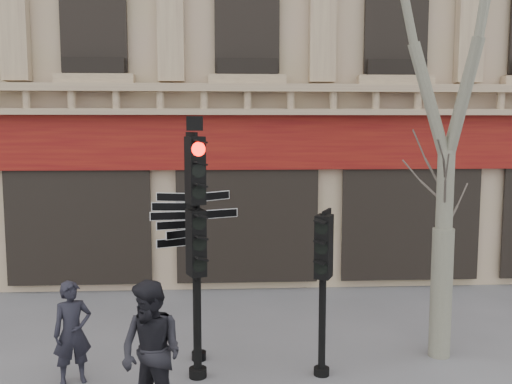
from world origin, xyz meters
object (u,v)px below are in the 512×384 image
pedestrian_a (72,333)px  fingerpost (197,220)px  traffic_signal_main (196,216)px  pedestrian_b (151,353)px  traffic_signal_secondary (323,264)px

pedestrian_a → fingerpost: bearing=-3.4°
fingerpost → traffic_signal_main: traffic_signal_main is taller
pedestrian_b → traffic_signal_main: bearing=102.1°
traffic_signal_main → pedestrian_a: bearing=160.7°
traffic_signal_secondary → pedestrian_a: size_ratio=1.62×
fingerpost → pedestrian_a: (-1.90, -0.77, -1.61)m
traffic_signal_main → pedestrian_b: (-0.54, -1.37, -1.63)m
pedestrian_a → pedestrian_b: 1.89m
traffic_signal_secondary → pedestrian_a: bearing=-154.5°
fingerpost → pedestrian_a: bearing=-170.0°
traffic_signal_main → fingerpost: bearing=69.3°
fingerpost → traffic_signal_main: size_ratio=0.87×
fingerpost → traffic_signal_secondary: bearing=-31.7°
traffic_signal_main → pedestrian_a: size_ratio=2.55×
traffic_signal_secondary → pedestrian_b: traffic_signal_secondary is taller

